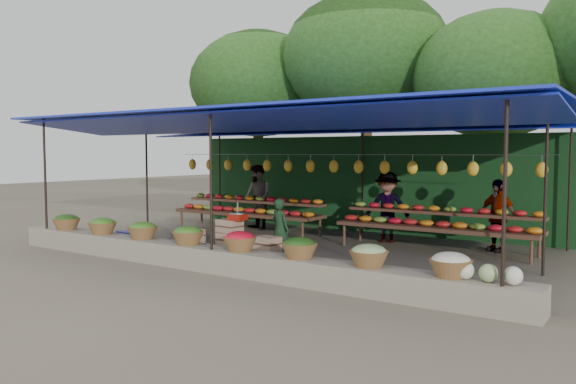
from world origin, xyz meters
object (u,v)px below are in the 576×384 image
Objects in this scene: crate_counter at (229,243)px; weighing_scale at (238,216)px; blue_crate_front at (87,240)px; blue_crate_back at (131,239)px; vendor_seated at (280,229)px.

crate_counter is 6.91× the size of weighing_scale.
blue_crate_back is (0.82, 0.54, 0.03)m from blue_crate_front.
blue_crate_back reaches higher than blue_crate_front.
vendor_seated is at bearing 17.55° from blue_crate_back.
weighing_scale reaches higher than crate_counter.
vendor_seated is (0.90, 0.46, 0.28)m from crate_counter.
weighing_scale reaches higher than blue_crate_front.
crate_counter is 4.24× the size of blue_crate_back.
weighing_scale is 0.29× the size of vendor_seated.
weighing_scale is at bearing 47.71° from vendor_seated.
blue_crate_front is 0.98m from blue_crate_back.
vendor_seated is 4.58m from blue_crate_front.
blue_crate_front is at bearing -137.98° from blue_crate_back.
vendor_seated is 3.67m from blue_crate_back.
vendor_seated reaches higher than blue_crate_back.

